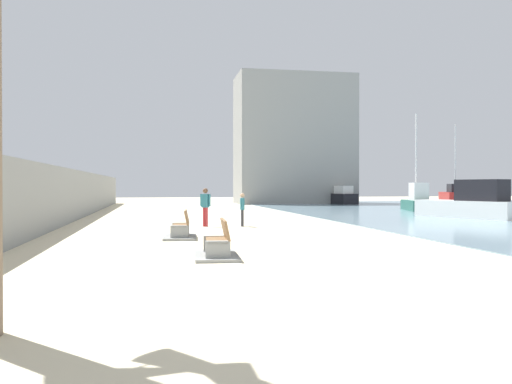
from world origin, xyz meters
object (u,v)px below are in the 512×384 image
(bench_near, at_px, (217,248))
(boat_outer, at_px, (417,200))
(bench_far, at_px, (181,231))
(boat_far_left, at_px, (456,196))
(boat_distant, at_px, (341,197))
(boat_nearest, at_px, (471,204))
(person_standing, at_px, (205,204))
(person_walking, at_px, (242,207))

(bench_near, bearing_deg, boat_outer, 52.92)
(bench_far, height_order, boat_outer, boat_outer)
(bench_far, height_order, boat_far_left, boat_far_left)
(boat_distant, height_order, boat_nearest, boat_nearest)
(person_standing, distance_m, boat_nearest, 15.63)
(bench_far, xyz_separation_m, person_walking, (2.98, 4.98, 0.63))
(person_walking, distance_m, boat_outer, 19.37)
(boat_far_left, relative_size, boat_nearest, 1.27)
(bench_near, height_order, boat_far_left, boat_far_left)
(person_standing, relative_size, boat_nearest, 0.27)
(bench_near, xyz_separation_m, person_walking, (2.31, 10.33, 0.63))
(bench_far, distance_m, boat_far_left, 42.52)
(boat_distant, bearing_deg, person_walking, -117.69)
(boat_far_left, bearing_deg, bench_near, -128.00)
(bench_far, distance_m, boat_outer, 24.92)
(bench_far, bearing_deg, boat_far_left, 46.83)
(bench_far, bearing_deg, person_walking, 59.11)
(person_standing, distance_m, boat_outer, 20.52)
(boat_outer, relative_size, boat_nearest, 1.12)
(person_standing, xyz_separation_m, boat_nearest, (15.27, 3.34, -0.20))
(bench_near, bearing_deg, person_standing, 86.44)
(bench_far, xyz_separation_m, boat_far_left, (29.08, 31.01, 0.59))
(boat_outer, distance_m, boat_nearest, 8.92)
(person_standing, distance_m, boat_distant, 31.42)
(bench_far, relative_size, boat_distant, 0.49)
(bench_near, distance_m, boat_distant, 41.14)
(person_standing, xyz_separation_m, boat_far_left, (27.75, 25.80, -0.19))
(bench_near, relative_size, boat_distant, 0.49)
(bench_near, distance_m, boat_nearest, 21.15)
(bench_near, distance_m, person_standing, 10.62)
(boat_far_left, bearing_deg, boat_distant, 173.88)
(person_standing, xyz_separation_m, boat_distant, (15.97, 27.06, -0.29))
(bench_near, bearing_deg, boat_nearest, 41.12)
(bench_far, bearing_deg, boat_distant, 61.80)
(person_walking, relative_size, boat_far_left, 0.19)
(bench_far, relative_size, boat_nearest, 0.34)
(person_walking, height_order, boat_nearest, boat_nearest)
(boat_far_left, distance_m, boat_nearest, 25.69)
(person_standing, relative_size, boat_far_left, 0.21)
(bench_far, relative_size, person_walking, 1.44)
(person_walking, height_order, boat_outer, boat_outer)
(bench_near, distance_m, bench_far, 5.40)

